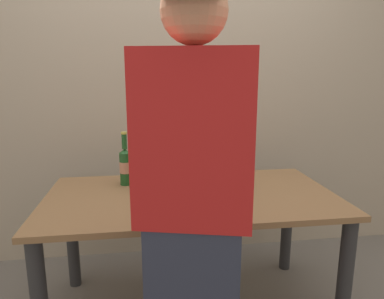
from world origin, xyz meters
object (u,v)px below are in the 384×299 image
object	(u,v)px
laptop	(215,181)
beer_bottle_dark	(125,165)
person_figure	(194,213)
beer_bottle_brown	(147,168)

from	to	relation	value
laptop	beer_bottle_dark	distance (m)	0.54
laptop	person_figure	distance (m)	0.75
beer_bottle_brown	person_figure	xyz separation A→B (m)	(0.16, -0.77, 0.04)
beer_bottle_brown	person_figure	distance (m)	0.78
person_figure	beer_bottle_dark	bearing A→B (deg)	108.03
laptop	beer_bottle_dark	bearing A→B (deg)	162.57
beer_bottle_dark	person_figure	distance (m)	0.91
beer_bottle_brown	person_figure	world-z (taller)	person_figure
laptop	beer_bottle_dark	xyz separation A→B (m)	(-0.51, 0.16, 0.07)
beer_bottle_dark	beer_bottle_brown	bearing A→B (deg)	-38.78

